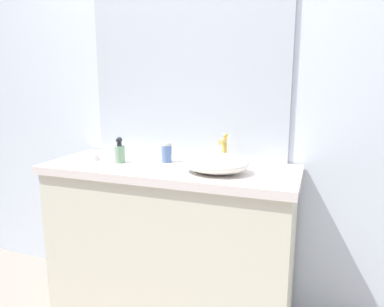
{
  "coord_description": "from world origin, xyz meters",
  "views": [
    {
      "loc": [
        0.67,
        -1.31,
        1.35
      ],
      "look_at": [
        0.05,
        0.4,
        0.98
      ],
      "focal_mm": 33.29,
      "sensor_mm": 36.0,
      "label": 1
    }
  ],
  "objects_px": {
    "soap_dispenser": "(120,152)",
    "candle_jar": "(95,157)",
    "sink_basin": "(215,163)",
    "lotion_bottle": "(167,152)"
  },
  "relations": [
    {
      "from": "soap_dispenser",
      "to": "candle_jar",
      "type": "relative_size",
      "value": 3.06
    },
    {
      "from": "sink_basin",
      "to": "candle_jar",
      "type": "relative_size",
      "value": 7.13
    },
    {
      "from": "sink_basin",
      "to": "soap_dispenser",
      "type": "distance_m",
      "value": 0.57
    },
    {
      "from": "lotion_bottle",
      "to": "candle_jar",
      "type": "distance_m",
      "value": 0.42
    },
    {
      "from": "soap_dispenser",
      "to": "lotion_bottle",
      "type": "bearing_deg",
      "value": 22.11
    },
    {
      "from": "lotion_bottle",
      "to": "candle_jar",
      "type": "height_order",
      "value": "lotion_bottle"
    },
    {
      "from": "sink_basin",
      "to": "lotion_bottle",
      "type": "relative_size",
      "value": 3.0
    },
    {
      "from": "sink_basin",
      "to": "candle_jar",
      "type": "bearing_deg",
      "value": 176.81
    },
    {
      "from": "sink_basin",
      "to": "lotion_bottle",
      "type": "xyz_separation_m",
      "value": [
        -0.33,
        0.13,
        0.01
      ]
    },
    {
      "from": "sink_basin",
      "to": "candle_jar",
      "type": "xyz_separation_m",
      "value": [
        -0.74,
        0.04,
        -0.03
      ]
    }
  ]
}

